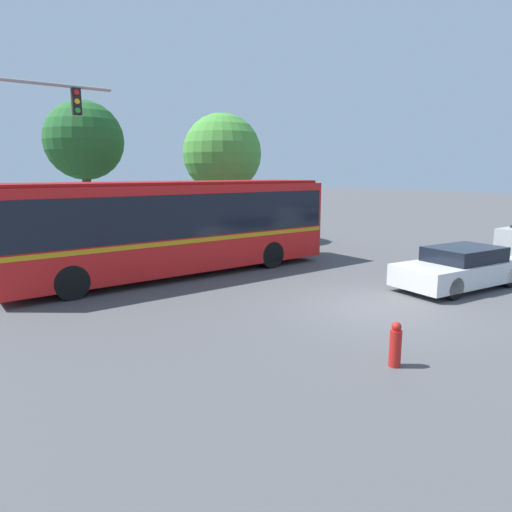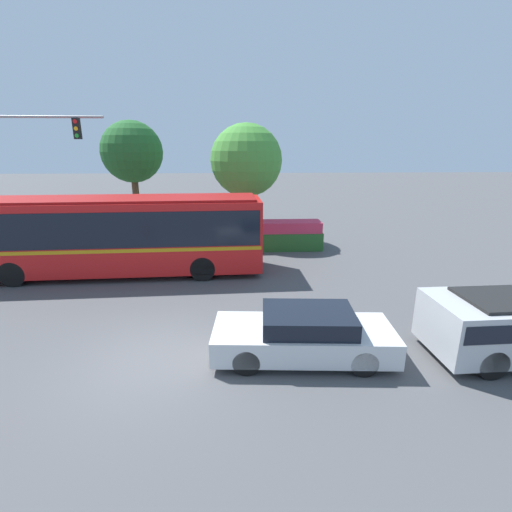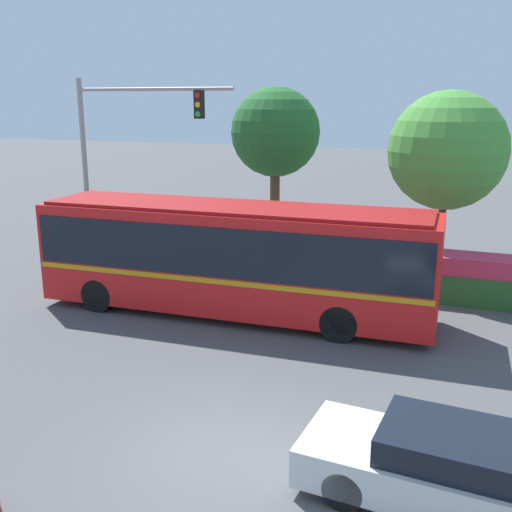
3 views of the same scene
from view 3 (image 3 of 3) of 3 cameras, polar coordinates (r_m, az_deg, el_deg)
The scene contains 7 objects.
ground_plane at distance 11.26m, azimuth -3.37°, elevation -18.35°, with size 140.00×140.00×0.00m, color #4C4C4F.
city_bus at distance 17.27m, azimuth -2.17°, elevation 0.28°, with size 11.65×3.02×3.24m.
sedan_foreground at distance 10.23m, azimuth 17.89°, elevation -18.77°, with size 4.65×2.10×1.27m.
traffic_light_pole at distance 21.90m, azimuth -13.05°, elevation 10.20°, with size 5.99×0.24×6.88m.
flowering_hedge at distance 19.78m, azimuth 18.23°, elevation -1.94°, with size 6.58×1.31×1.48m.
street_tree_left at distance 23.54m, azimuth 1.86°, elevation 11.66°, with size 3.44×3.44×6.66m.
street_tree_centre at distance 21.28m, azimuth 17.80°, elevation 9.53°, with size 3.97×3.97×6.47m.
Camera 3 is at (3.96, -8.57, 6.14)m, focal length 41.90 mm.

